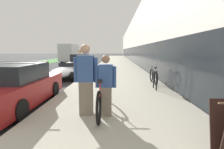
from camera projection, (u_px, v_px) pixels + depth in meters
name	position (u px, v px, depth m)	size (l,w,h in m)	color
sidewalk_slab	(117.00, 63.00, 24.22)	(4.65, 70.00, 0.15)	#A39E8E
storefront_facade	(158.00, 42.00, 31.51)	(10.01, 70.00, 6.68)	silver
lawn_strip	(44.00, 62.00, 28.49)	(4.93, 70.00, 0.03)	#3D7533
tandem_bicycle	(102.00, 97.00, 4.81)	(0.52, 2.52, 0.98)	black
person_rider	(106.00, 86.00, 4.45)	(0.53, 0.21, 1.57)	#756B5B
person_bystander	(86.00, 80.00, 4.51)	(0.62, 0.24, 1.83)	#756B5B
bike_rack_hoop	(155.00, 78.00, 7.60)	(0.05, 0.60, 0.84)	black
cruiser_bike_nearest	(154.00, 76.00, 8.92)	(0.52, 1.82, 0.89)	black
parked_sedan_curbside	(14.00, 87.00, 5.68)	(1.98, 4.14, 1.46)	maroon
vintage_roadster_curbside	(65.00, 72.00, 11.45)	(1.81, 3.98, 0.99)	silver
parked_sedan_far	(80.00, 63.00, 16.95)	(1.73, 4.34, 1.49)	white
moving_truck	(70.00, 53.00, 28.72)	(2.18, 7.05, 2.83)	orange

